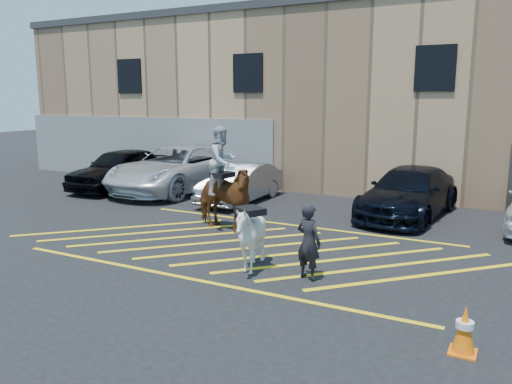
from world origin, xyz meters
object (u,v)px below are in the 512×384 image
at_px(car_white_pickup, 178,169).
at_px(traffic_cone, 464,329).
at_px(car_silver_sedan, 241,183).
at_px(saddled_white, 250,237).
at_px(car_blue_suv, 409,192).
at_px(mounted_bay, 223,189).
at_px(car_black_suv, 120,169).
at_px(handler, 309,242).

height_order(car_white_pickup, traffic_cone, car_white_pickup).
bearing_deg(car_silver_sedan, saddled_white, -58.59).
relative_size(car_blue_suv, mounted_bay, 1.78).
distance_m(car_black_suv, car_blue_suv, 11.33).
xyz_separation_m(car_silver_sedan, traffic_cone, (8.05, -7.96, -0.31)).
relative_size(saddled_white, traffic_cone, 2.39).
bearing_deg(car_blue_suv, saddled_white, -100.01).
bearing_deg(car_black_suv, car_silver_sedan, -1.56).
bearing_deg(handler, car_blue_suv, -79.23).
height_order(handler, saddled_white, handler).
distance_m(car_black_suv, mounted_bay, 7.98).
relative_size(car_white_pickup, mounted_bay, 2.22).
relative_size(car_silver_sedan, car_blue_suv, 0.79).
bearing_deg(car_silver_sedan, car_blue_suv, 5.53).
distance_m(car_black_suv, car_silver_sedan, 5.60).
height_order(car_black_suv, mounted_bay, mounted_bay).
relative_size(car_silver_sedan, mounted_bay, 1.41).
bearing_deg(traffic_cone, car_silver_sedan, 135.31).
height_order(saddled_white, traffic_cone, saddled_white).
distance_m(car_white_pickup, saddled_white, 9.83).
relative_size(car_silver_sedan, saddled_white, 2.33).
relative_size(car_black_suv, car_silver_sedan, 1.19).
xyz_separation_m(car_black_suv, handler, (10.55, -6.22, -0.05)).
height_order(car_white_pickup, mounted_bay, mounted_bay).
distance_m(car_blue_suv, saddled_white, 7.01).
relative_size(car_black_suv, handler, 3.11).
bearing_deg(car_silver_sedan, car_white_pickup, 168.22).
relative_size(car_blue_suv, traffic_cone, 7.06).
bearing_deg(car_silver_sedan, handler, -50.28).
relative_size(handler, traffic_cone, 2.14).
bearing_deg(mounted_bay, car_white_pickup, 137.01).
xyz_separation_m(car_black_suv, mounted_bay, (7.05, -3.72, 0.34)).
bearing_deg(car_white_pickup, saddled_white, -43.54).
xyz_separation_m(car_blue_suv, saddled_white, (-2.04, -6.71, -0.01)).
distance_m(car_black_suv, car_white_pickup, 2.44).
bearing_deg(handler, mounted_bay, -18.09).
height_order(car_black_suv, saddled_white, car_black_suv).
height_order(car_silver_sedan, traffic_cone, car_silver_sedan).
bearing_deg(saddled_white, handler, 4.04).
distance_m(mounted_bay, saddled_white, 3.44).
bearing_deg(car_white_pickup, traffic_cone, -35.95).
bearing_deg(car_blue_suv, traffic_cone, -67.69).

